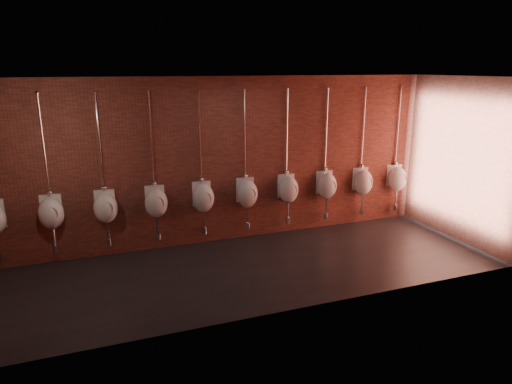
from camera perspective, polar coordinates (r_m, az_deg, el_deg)
ground at (r=8.00m, az=0.11°, el=-9.45°), size 8.50×8.50×0.00m
room_shell at (r=7.39m, az=0.11°, el=4.86°), size 8.54×3.04×3.22m
urinal_1 at (r=8.53m, az=-24.23°, el=-2.37°), size 0.46×0.42×2.72m
urinal_2 at (r=8.50m, az=-18.29°, el=-1.82°), size 0.46×0.42×2.72m
urinal_3 at (r=8.57m, az=-12.38°, el=-1.26°), size 0.46×0.42×2.72m
urinal_4 at (r=8.72m, az=-6.62°, el=-0.70°), size 0.46×0.42×2.72m
urinal_5 at (r=8.96m, az=-1.12°, el=-0.16°), size 0.46×0.42×2.72m
urinal_6 at (r=9.28m, az=4.05°, el=0.36°), size 0.46×0.42×2.72m
urinal_7 at (r=9.67m, az=8.84°, el=0.83°), size 0.46×0.42×2.72m
urinal_8 at (r=10.13m, az=13.23°, el=1.25°), size 0.46×0.42×2.72m
urinal_9 at (r=10.63m, az=17.22°, el=1.63°), size 0.46×0.42×2.72m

